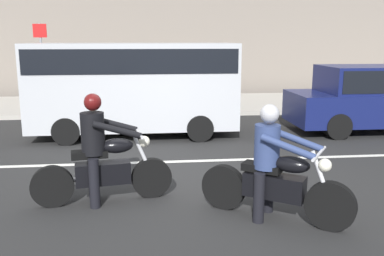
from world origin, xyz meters
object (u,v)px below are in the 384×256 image
Objects in this scene: motorcycle_with_rider_black_leather at (101,159)px; parked_sedan_navy at (375,98)px; motorcycle_with_rider_denim_blue at (274,173)px; parked_van_silver at (134,82)px; street_sign_post at (42,57)px.

parked_sedan_navy is at bearing 32.85° from motorcycle_with_rider_black_leather.
motorcycle_with_rider_denim_blue is at bearing -129.73° from parked_sedan_navy.
parked_sedan_navy is at bearing -1.93° from parked_van_silver.
motorcycle_with_rider_denim_blue is 0.36× the size of parked_van_silver.
motorcycle_with_rider_black_leather is 4.54m from parked_van_silver.
motorcycle_with_rider_black_leather is at bearing -147.15° from parked_sedan_navy.
motorcycle_with_rider_denim_blue is at bearing -19.85° from motorcycle_with_rider_black_leather.
motorcycle_with_rider_black_leather is 1.13× the size of motorcycle_with_rider_denim_blue.
parked_sedan_navy is (6.24, -0.21, -0.45)m from parked_van_silver.
parked_van_silver reaches higher than motorcycle_with_rider_black_leather.
parked_van_silver is at bearing -52.67° from street_sign_post.
street_sign_post is at bearing 155.12° from parked_sedan_navy.
motorcycle_with_rider_black_leather is 0.74× the size of street_sign_post.
street_sign_post is (-2.80, 8.63, 1.14)m from motorcycle_with_rider_black_leather.
street_sign_post is at bearing 108.00° from motorcycle_with_rider_black_leather.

